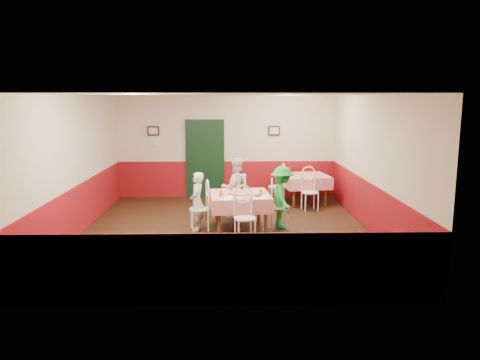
{
  "coord_description": "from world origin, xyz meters",
  "views": [
    {
      "loc": [
        0.08,
        -9.37,
        2.74
      ],
      "look_at": [
        0.29,
        0.22,
        1.05
      ],
      "focal_mm": 35.0,
      "sensor_mm": 36.0,
      "label": 1
    }
  ],
  "objects_px": {
    "chair_far": "(236,199)",
    "glass_a": "(221,194)",
    "main_table": "(240,211)",
    "second_table": "(305,189)",
    "chair_second_b": "(310,192)",
    "glass_c": "(231,187)",
    "wallet": "(257,196)",
    "chair_right": "(280,207)",
    "chair_second_a": "(277,187)",
    "glass_b": "(260,192)",
    "pizza": "(240,193)",
    "diner_left": "(197,202)",
    "chair_near": "(245,218)",
    "diner_far": "(236,188)",
    "beer_bottle": "(242,185)",
    "chair_left": "(200,209)",
    "diner_right": "(282,197)"
  },
  "relations": [
    {
      "from": "chair_second_a",
      "to": "glass_a",
      "type": "distance_m",
      "value": 3.04
    },
    {
      "from": "chair_near",
      "to": "second_table",
      "type": "bearing_deg",
      "value": 50.5
    },
    {
      "from": "glass_c",
      "to": "diner_far",
      "type": "distance_m",
      "value": 0.55
    },
    {
      "from": "main_table",
      "to": "diner_left",
      "type": "relative_size",
      "value": 0.99
    },
    {
      "from": "glass_a",
      "to": "glass_c",
      "type": "height_order",
      "value": "glass_c"
    },
    {
      "from": "chair_second_a",
      "to": "beer_bottle",
      "type": "xyz_separation_m",
      "value": [
        -0.96,
        -1.95,
        0.42
      ]
    },
    {
      "from": "chair_second_b",
      "to": "glass_a",
      "type": "height_order",
      "value": "chair_second_b"
    },
    {
      "from": "glass_b",
      "to": "diner_right",
      "type": "bearing_deg",
      "value": 31.07
    },
    {
      "from": "chair_second_b",
      "to": "glass_c",
      "type": "xyz_separation_m",
      "value": [
        -1.93,
        -1.24,
        0.38
      ]
    },
    {
      "from": "pizza",
      "to": "diner_left",
      "type": "relative_size",
      "value": 0.4
    },
    {
      "from": "main_table",
      "to": "pizza",
      "type": "xyz_separation_m",
      "value": [
        0.01,
        -0.03,
        0.4
      ]
    },
    {
      "from": "second_table",
      "to": "wallet",
      "type": "height_order",
      "value": "wallet"
    },
    {
      "from": "wallet",
      "to": "chair_right",
      "type": "bearing_deg",
      "value": 31.02
    },
    {
      "from": "chair_left",
      "to": "glass_a",
      "type": "bearing_deg",
      "value": 53.06
    },
    {
      "from": "glass_a",
      "to": "chair_near",
      "type": "bearing_deg",
      "value": -49.16
    },
    {
      "from": "chair_near",
      "to": "beer_bottle",
      "type": "bearing_deg",
      "value": 79.32
    },
    {
      "from": "diner_left",
      "to": "diner_far",
      "type": "distance_m",
      "value": 1.28
    },
    {
      "from": "chair_far",
      "to": "glass_a",
      "type": "distance_m",
      "value": 1.25
    },
    {
      "from": "diner_far",
      "to": "diner_left",
      "type": "bearing_deg",
      "value": 32.11
    },
    {
      "from": "pizza",
      "to": "glass_b",
      "type": "distance_m",
      "value": 0.45
    },
    {
      "from": "chair_right",
      "to": "diner_left",
      "type": "distance_m",
      "value": 1.76
    },
    {
      "from": "chair_left",
      "to": "diner_far",
      "type": "distance_m",
      "value": 1.26
    },
    {
      "from": "glass_a",
      "to": "chair_left",
      "type": "bearing_deg",
      "value": 153.11
    },
    {
      "from": "chair_left",
      "to": "glass_b",
      "type": "relative_size",
      "value": 6.66
    },
    {
      "from": "main_table",
      "to": "wallet",
      "type": "distance_m",
      "value": 0.6
    },
    {
      "from": "chair_far",
      "to": "glass_a",
      "type": "height_order",
      "value": "chair_far"
    },
    {
      "from": "main_table",
      "to": "glass_c",
      "type": "bearing_deg",
      "value": 115.36
    },
    {
      "from": "glass_b",
      "to": "wallet",
      "type": "xyz_separation_m",
      "value": [
        -0.08,
        -0.09,
        -0.06
      ]
    },
    {
      "from": "chair_right",
      "to": "diner_far",
      "type": "bearing_deg",
      "value": 54.14
    },
    {
      "from": "glass_a",
      "to": "wallet",
      "type": "distance_m",
      "value": 0.73
    },
    {
      "from": "main_table",
      "to": "chair_far",
      "type": "bearing_deg",
      "value": 95.1
    },
    {
      "from": "glass_a",
      "to": "second_table",
      "type": "bearing_deg",
      "value": 51.2
    },
    {
      "from": "chair_second_a",
      "to": "glass_c",
      "type": "height_order",
      "value": "glass_c"
    },
    {
      "from": "diner_right",
      "to": "wallet",
      "type": "bearing_deg",
      "value": 118.13
    },
    {
      "from": "chair_near",
      "to": "diner_right",
      "type": "relative_size",
      "value": 0.68
    },
    {
      "from": "glass_b",
      "to": "beer_bottle",
      "type": "xyz_separation_m",
      "value": [
        -0.37,
        0.63,
        0.05
      ]
    },
    {
      "from": "pizza",
      "to": "diner_far",
      "type": "bearing_deg",
      "value": 95.29
    },
    {
      "from": "main_table",
      "to": "glass_a",
      "type": "relative_size",
      "value": 9.64
    },
    {
      "from": "glass_b",
      "to": "main_table",
      "type": "bearing_deg",
      "value": 153.26
    },
    {
      "from": "chair_right",
      "to": "chair_second_b",
      "type": "relative_size",
      "value": 1.0
    },
    {
      "from": "chair_right",
      "to": "chair_second_b",
      "type": "bearing_deg",
      "value": -24.9
    },
    {
      "from": "main_table",
      "to": "wallet",
      "type": "bearing_deg",
      "value": -41.19
    },
    {
      "from": "chair_second_a",
      "to": "wallet",
      "type": "distance_m",
      "value": 2.76
    },
    {
      "from": "chair_right",
      "to": "chair_second_a",
      "type": "relative_size",
      "value": 1.0
    },
    {
      "from": "chair_left",
      "to": "beer_bottle",
      "type": "height_order",
      "value": "beer_bottle"
    },
    {
      "from": "chair_right",
      "to": "chair_far",
      "type": "distance_m",
      "value": 1.2
    },
    {
      "from": "main_table",
      "to": "second_table",
      "type": "bearing_deg",
      "value": 53.4
    },
    {
      "from": "beer_bottle",
      "to": "chair_right",
      "type": "bearing_deg",
      "value": -23.3
    },
    {
      "from": "second_table",
      "to": "diner_right",
      "type": "height_order",
      "value": "diner_right"
    },
    {
      "from": "chair_near",
      "to": "wallet",
      "type": "height_order",
      "value": "chair_near"
    }
  ]
}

